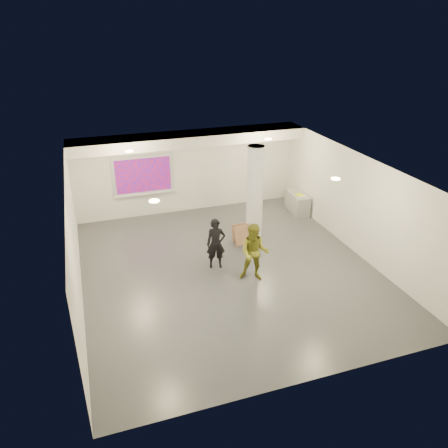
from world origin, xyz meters
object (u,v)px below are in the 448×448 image
object	(u,v)px
projection_screen	(143,176)
woman	(216,244)
column	(255,192)
man	(254,253)
credenza	(297,203)

from	to	relation	value
projection_screen	woman	distance (m)	4.46
column	projection_screen	size ratio (longest dim) A/B	1.43
column	man	xyz separation A→B (m)	(-1.01, -2.48, -0.69)
column	woman	world-z (taller)	column
projection_screen	woman	bearing A→B (deg)	-72.57
projection_screen	man	size ratio (longest dim) A/B	1.29
column	projection_screen	distance (m)	4.08
column	projection_screen	world-z (taller)	column
credenza	man	size ratio (longest dim) A/B	0.76
column	projection_screen	xyz separation A→B (m)	(-3.10, 2.65, 0.03)
column	credenza	xyz separation A→B (m)	(2.22, 1.24, -1.14)
column	man	distance (m)	2.76
projection_screen	man	bearing A→B (deg)	-67.80
credenza	man	bearing A→B (deg)	-125.98
projection_screen	woman	world-z (taller)	projection_screen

